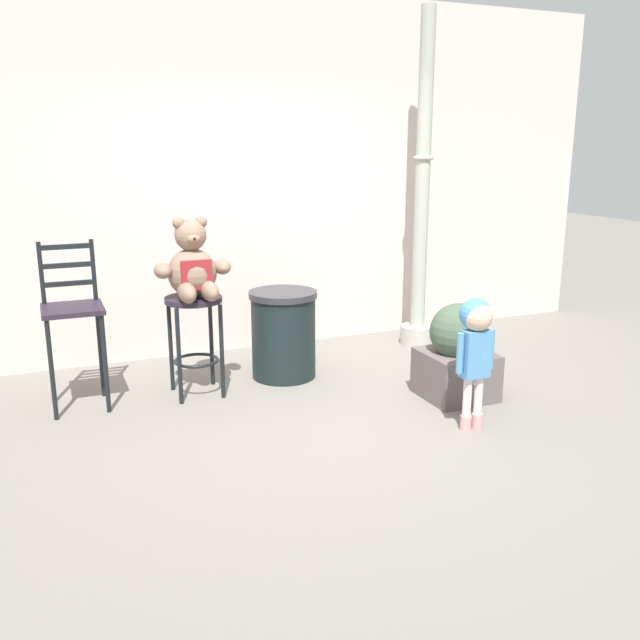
{
  "coord_description": "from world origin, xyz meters",
  "views": [
    {
      "loc": [
        -1.8,
        -3.98,
        1.87
      ],
      "look_at": [
        0.02,
        0.36,
        0.65
      ],
      "focal_mm": 38.35,
      "sensor_mm": 36.0,
      "label": 1
    }
  ],
  "objects": [
    {
      "name": "planter_with_shrub",
      "position": [
        1.04,
        0.13,
        0.33
      ],
      "size": [
        0.5,
        0.5,
        0.72
      ],
      "color": "#5F5454",
      "rests_on": "ground_plane"
    },
    {
      "name": "building_wall",
      "position": [
        0.0,
        2.13,
        1.58
      ],
      "size": [
        7.35,
        0.3,
        3.16
      ],
      "primitive_type": "cube",
      "color": "beige",
      "rests_on": "ground_plane"
    },
    {
      "name": "lamppost",
      "position": [
        1.5,
        1.47,
        1.21
      ],
      "size": [
        0.32,
        0.32,
        3.02
      ],
      "color": "#AAA79E",
      "rests_on": "ground_plane"
    },
    {
      "name": "child_walking",
      "position": [
        0.8,
        -0.42,
        0.65
      ],
      "size": [
        0.29,
        0.23,
        0.9
      ],
      "rotation": [
        0.0,
        0.0,
        0.05
      ],
      "color": "pink",
      "rests_on": "ground_plane"
    },
    {
      "name": "ground_plane",
      "position": [
        0.0,
        0.0,
        0.0
      ],
      "size": [
        24.0,
        24.0,
        0.0
      ],
      "primitive_type": "plane",
      "color": "slate"
    },
    {
      "name": "bar_chair_empty",
      "position": [
        -1.6,
        1.04,
        0.68
      ],
      "size": [
        0.42,
        0.42,
        1.2
      ],
      "color": "#271D2D",
      "rests_on": "ground_plane"
    },
    {
      "name": "teddy_bear",
      "position": [
        -0.75,
        0.92,
        0.98
      ],
      "size": [
        0.56,
        0.5,
        0.6
      ],
      "color": "#846856",
      "rests_on": "bar_stool_with_teddy"
    },
    {
      "name": "bar_stool_with_teddy",
      "position": [
        -0.75,
        0.95,
        0.55
      ],
      "size": [
        0.43,
        0.43,
        0.76
      ],
      "color": "#271D2D",
      "rests_on": "ground_plane"
    },
    {
      "name": "trash_bin",
      "position": [
        0.0,
        1.08,
        0.36
      ],
      "size": [
        0.55,
        0.55,
        0.72
      ],
      "color": "black",
      "rests_on": "ground_plane"
    }
  ]
}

